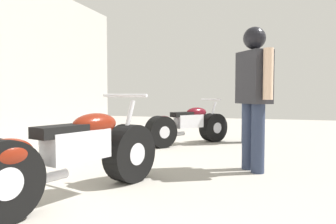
% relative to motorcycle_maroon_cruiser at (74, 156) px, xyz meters
% --- Properties ---
extents(ground_plane, '(18.97, 18.97, 0.00)m').
position_rel_motorcycle_maroon_cruiser_xyz_m(ground_plane, '(0.71, 1.05, -0.40)').
color(ground_plane, '#A8A399').
extents(motorcycle_maroon_cruiser, '(0.94, 2.05, 0.97)m').
position_rel_motorcycle_maroon_cruiser_xyz_m(motorcycle_maroon_cruiser, '(0.00, 0.00, 0.00)').
color(motorcycle_maroon_cruiser, black).
rests_on(motorcycle_maroon_cruiser, ground_plane).
extents(motorcycle_black_naked, '(1.34, 1.63, 0.88)m').
position_rel_motorcycle_maroon_cruiser_xyz_m(motorcycle_black_naked, '(0.24, 3.52, -0.05)').
color(motorcycle_black_naked, black).
rests_on(motorcycle_black_naked, ground_plane).
extents(mechanic_in_blue, '(0.41, 0.63, 1.64)m').
position_rel_motorcycle_maroon_cruiser_xyz_m(mechanic_in_blue, '(1.35, 4.12, 0.53)').
color(mechanic_in_blue, '#384766').
rests_on(mechanic_in_blue, ground_plane).
extents(mechanic_with_helmet, '(0.50, 0.64, 1.80)m').
position_rel_motorcycle_maroon_cruiser_xyz_m(mechanic_with_helmet, '(1.54, 1.63, 0.68)').
color(mechanic_with_helmet, '#2D3851').
rests_on(mechanic_with_helmet, ground_plane).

